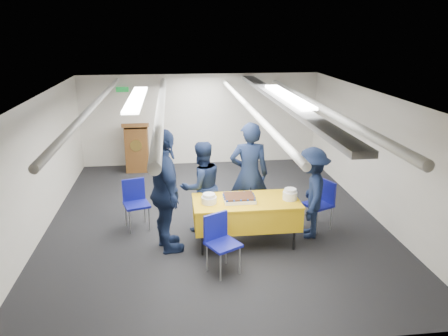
# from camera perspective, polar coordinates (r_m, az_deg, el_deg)

# --- Properties ---
(ground) EXTENTS (7.00, 7.00, 0.00)m
(ground) POSITION_cam_1_polar(r_m,az_deg,el_deg) (8.24, -1.28, -6.56)
(ground) COLOR black
(ground) RESTS_ON ground
(room_shell) EXTENTS (6.00, 7.00, 2.30)m
(room_shell) POSITION_cam_1_polar(r_m,az_deg,el_deg) (8.06, -0.99, 6.48)
(room_shell) COLOR silver
(room_shell) RESTS_ON ground
(serving_table) EXTENTS (1.71, 0.84, 0.77)m
(serving_table) POSITION_cam_1_polar(r_m,az_deg,el_deg) (7.11, 2.89, -5.79)
(serving_table) COLOR black
(serving_table) RESTS_ON ground
(sheet_cake) EXTENTS (0.51, 0.40, 0.09)m
(sheet_cake) POSITION_cam_1_polar(r_m,az_deg,el_deg) (7.00, 1.99, -3.93)
(sheet_cake) COLOR white
(sheet_cake) RESTS_ON serving_table
(plate_stack_left) EXTENTS (0.24, 0.24, 0.16)m
(plate_stack_left) POSITION_cam_1_polar(r_m,az_deg,el_deg) (6.89, -1.97, -4.05)
(plate_stack_left) COLOR white
(plate_stack_left) RESTS_ON serving_table
(plate_stack_right) EXTENTS (0.23, 0.23, 0.18)m
(plate_stack_right) POSITION_cam_1_polar(r_m,az_deg,el_deg) (7.10, 8.61, -3.44)
(plate_stack_right) COLOR white
(plate_stack_right) RESTS_ON serving_table
(podium) EXTENTS (0.62, 0.53, 1.25)m
(podium) POSITION_cam_1_polar(r_m,az_deg,el_deg) (10.90, -11.30, 2.76)
(podium) COLOR brown
(podium) RESTS_ON ground
(chair_near) EXTENTS (0.57, 0.57, 0.87)m
(chair_near) POSITION_cam_1_polar(r_m,az_deg,el_deg) (6.38, -0.55, -9.02)
(chair_near) COLOR gray
(chair_near) RESTS_ON ground
(chair_right) EXTENTS (0.56, 0.56, 0.87)m
(chair_right) POSITION_cam_1_polar(r_m,az_deg,el_deg) (7.87, 12.65, -4.02)
(chair_right) COLOR gray
(chair_right) RESTS_ON ground
(chair_left) EXTENTS (0.52, 0.52, 0.87)m
(chair_left) POSITION_cam_1_polar(r_m,az_deg,el_deg) (7.87, -11.51, -3.94)
(chair_left) COLOR gray
(chair_left) RESTS_ON ground
(sailor_a) EXTENTS (0.72, 0.50, 1.89)m
(sailor_a) POSITION_cam_1_polar(r_m,az_deg,el_deg) (7.68, 3.30, -0.86)
(sailor_a) COLOR black
(sailor_a) RESTS_ON ground
(sailor_b) EXTENTS (0.95, 0.86, 1.60)m
(sailor_b) POSITION_cam_1_polar(r_m,az_deg,el_deg) (7.53, -2.96, -2.44)
(sailor_b) COLOR black
(sailor_b) RESTS_ON ground
(sailor_c) EXTENTS (0.75, 1.24, 1.98)m
(sailor_c) POSITION_cam_1_polar(r_m,az_deg,el_deg) (6.82, -7.63, -3.11)
(sailor_c) COLOR black
(sailor_c) RESTS_ON ground
(sailor_d) EXTENTS (0.84, 1.13, 1.56)m
(sailor_d) POSITION_cam_1_polar(r_m,az_deg,el_deg) (7.44, 11.30, -3.21)
(sailor_d) COLOR black
(sailor_d) RESTS_ON ground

